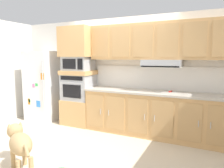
{
  "coord_description": "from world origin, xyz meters",
  "views": [
    {
      "loc": [
        1.89,
        -3.41,
        1.61
      ],
      "look_at": [
        0.07,
        0.41,
        1.07
      ],
      "focal_mm": 33.69,
      "sensor_mm": 36.0,
      "label": 1
    }
  ],
  "objects_px": {
    "built_in_oven": "(79,87)",
    "microwave": "(78,64)",
    "screwdriver": "(171,91)",
    "dog": "(19,142)",
    "refrigerator": "(44,86)"
  },
  "relations": [
    {
      "from": "built_in_oven",
      "to": "microwave",
      "type": "distance_m",
      "value": 0.56
    },
    {
      "from": "built_in_oven",
      "to": "screwdriver",
      "type": "xyz_separation_m",
      "value": [
        2.15,
        0.07,
        0.03
      ]
    },
    {
      "from": "built_in_oven",
      "to": "dog",
      "type": "height_order",
      "value": "built_in_oven"
    },
    {
      "from": "refrigerator",
      "to": "built_in_oven",
      "type": "distance_m",
      "value": 1.04
    },
    {
      "from": "microwave",
      "to": "dog",
      "type": "relative_size",
      "value": 0.73
    },
    {
      "from": "screwdriver",
      "to": "dog",
      "type": "relative_size",
      "value": 0.18
    },
    {
      "from": "refrigerator",
      "to": "built_in_oven",
      "type": "bearing_deg",
      "value": 3.73
    },
    {
      "from": "built_in_oven",
      "to": "dog",
      "type": "xyz_separation_m",
      "value": [
        0.44,
        -2.14,
        -0.49
      ]
    },
    {
      "from": "refrigerator",
      "to": "microwave",
      "type": "xyz_separation_m",
      "value": [
        1.04,
        0.07,
        0.58
      ]
    },
    {
      "from": "microwave",
      "to": "dog",
      "type": "bearing_deg",
      "value": -78.51
    },
    {
      "from": "refrigerator",
      "to": "screwdriver",
      "type": "bearing_deg",
      "value": 2.53
    },
    {
      "from": "dog",
      "to": "refrigerator",
      "type": "bearing_deg",
      "value": -25.22
    },
    {
      "from": "microwave",
      "to": "screwdriver",
      "type": "relative_size",
      "value": 4.09
    },
    {
      "from": "microwave",
      "to": "dog",
      "type": "distance_m",
      "value": 2.42
    },
    {
      "from": "screwdriver",
      "to": "dog",
      "type": "xyz_separation_m",
      "value": [
        -1.71,
        -2.22,
        -0.52
      ]
    }
  ]
}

